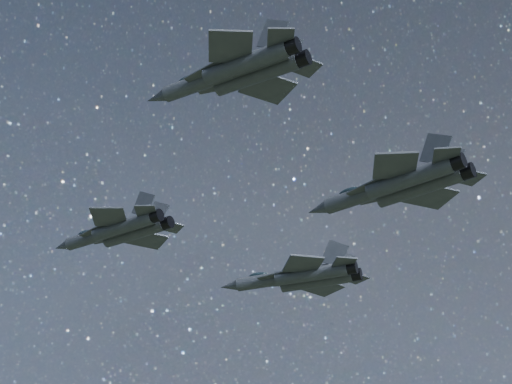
# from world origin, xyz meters

# --- Properties ---
(jet_lead) EXTENTS (16.06, 10.82, 4.05)m
(jet_lead) POSITION_xyz_m (-14.86, -3.74, 149.14)
(jet_lead) COLOR #2D3138
(jet_left) EXTENTS (18.41, 12.90, 4.64)m
(jet_left) POSITION_xyz_m (1.08, 13.81, 149.50)
(jet_left) COLOR #2D3138
(jet_right) EXTENTS (16.47, 11.19, 4.14)m
(jet_right) POSITION_xyz_m (3.37, -22.40, 152.66)
(jet_right) COLOR #2D3138
(jet_slot) EXTENTS (18.00, 11.94, 4.58)m
(jet_slot) POSITION_xyz_m (14.98, -6.67, 148.68)
(jet_slot) COLOR #2D3138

